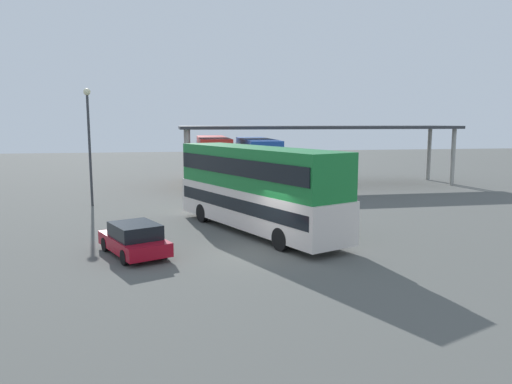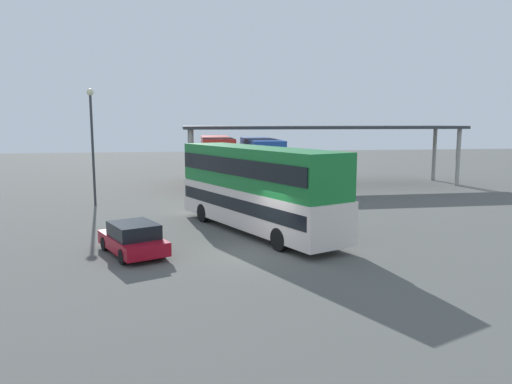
# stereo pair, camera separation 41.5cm
# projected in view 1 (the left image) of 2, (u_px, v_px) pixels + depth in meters

# --- Properties ---
(ground_plane) EXTENTS (140.00, 140.00, 0.00)m
(ground_plane) POSITION_uv_depth(u_px,v_px,m) (256.00, 254.00, 20.18)
(ground_plane) COLOR #51534F
(double_decker_main) EXTENTS (6.97, 11.57, 4.20)m
(double_decker_main) POSITION_uv_depth(u_px,v_px,m) (256.00, 186.00, 23.90)
(double_decker_main) COLOR silver
(double_decker_main) RESTS_ON ground_plane
(parked_hatchback) EXTENTS (3.21, 4.23, 1.35)m
(parked_hatchback) POSITION_uv_depth(u_px,v_px,m) (134.00, 239.00, 19.88)
(parked_hatchback) COLOR maroon
(parked_hatchback) RESTS_ON ground_plane
(double_decker_near_canopy) EXTENTS (2.83, 11.37, 4.11)m
(double_decker_near_canopy) POSITION_uv_depth(u_px,v_px,m) (213.00, 159.00, 41.63)
(double_decker_near_canopy) COLOR orange
(double_decker_near_canopy) RESTS_ON ground_plane
(double_decker_mid_row) EXTENTS (2.68, 10.29, 4.05)m
(double_decker_mid_row) POSITION_uv_depth(u_px,v_px,m) (257.00, 161.00, 39.69)
(double_decker_mid_row) COLOR silver
(double_decker_mid_row) RESTS_ON ground_plane
(depot_canopy) EXTENTS (23.72, 5.36, 5.08)m
(depot_canopy) POSITION_uv_depth(u_px,v_px,m) (321.00, 130.00, 41.14)
(depot_canopy) COLOR #33353A
(depot_canopy) RESTS_ON ground_plane
(lamppost_tall) EXTENTS (0.44, 0.44, 7.51)m
(lamppost_tall) POSITION_uv_depth(u_px,v_px,m) (89.00, 132.00, 30.97)
(lamppost_tall) COLOR #33353A
(lamppost_tall) RESTS_ON ground_plane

